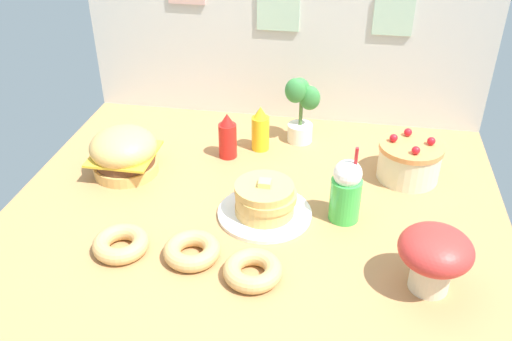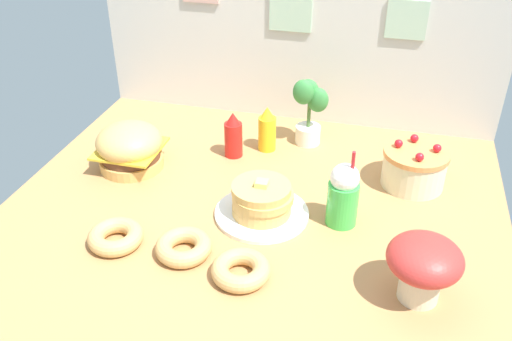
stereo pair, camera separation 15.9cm
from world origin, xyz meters
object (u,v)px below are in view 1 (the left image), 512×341
object	(u,v)px
donut_vanilla	(253,270)
mushroom_stool	(435,254)
pancake_stack	(265,202)
burger	(124,152)
cream_soda_cup	(346,190)
layer_cake	(409,161)
mustard_bottle	(260,130)
donut_pink_glaze	(121,243)
potted_plant	(301,107)
ketchup_bottle	(228,137)
donut_chocolate	(192,250)

from	to	relation	value
donut_vanilla	mushroom_stool	size ratio (longest dim) A/B	0.85
pancake_stack	donut_vanilla	size ratio (longest dim) A/B	1.83
burger	pancake_stack	bearing A→B (deg)	-17.77
pancake_stack	cream_soda_cup	distance (m)	0.32
layer_cake	mushroom_stool	size ratio (longest dim) A/B	1.13
mustard_bottle	donut_vanilla	world-z (taller)	mustard_bottle
layer_cake	donut_pink_glaze	size ratio (longest dim) A/B	1.34
burger	mushroom_stool	world-z (taller)	mushroom_stool
layer_cake	donut_vanilla	bearing A→B (deg)	-126.69
burger	cream_soda_cup	xyz separation A→B (m)	(0.99, -0.18, 0.03)
potted_plant	mushroom_stool	xyz separation A→B (m)	(0.54, -0.96, -0.04)
ketchup_bottle	potted_plant	size ratio (longest dim) A/B	0.66
burger	potted_plant	xyz separation A→B (m)	(0.74, 0.43, 0.08)
ketchup_bottle	donut_vanilla	size ratio (longest dim) A/B	1.08
burger	donut_chocolate	xyz separation A→B (m)	(0.45, -0.52, -0.07)
donut_vanilla	donut_pink_glaze	bearing A→B (deg)	173.62
burger	mushroom_stool	xyz separation A→B (m)	(1.29, -0.53, 0.04)
ketchup_bottle	mustard_bottle	world-z (taller)	same
donut_chocolate	potted_plant	distance (m)	1.00
ketchup_bottle	mustard_bottle	bearing A→B (deg)	35.36
cream_soda_cup	donut_vanilla	size ratio (longest dim) A/B	1.61
pancake_stack	layer_cake	size ratio (longest dim) A/B	1.36
cream_soda_cup	donut_vanilla	xyz separation A→B (m)	(-0.30, -0.40, -0.10)
ketchup_bottle	mustard_bottle	size ratio (longest dim) A/B	1.00
cream_soda_cup	potted_plant	world-z (taller)	potted_plant
donut_vanilla	potted_plant	bearing A→B (deg)	86.98
pancake_stack	potted_plant	bearing A→B (deg)	83.77
cream_soda_cup	mushroom_stool	xyz separation A→B (m)	(0.30, -0.35, 0.01)
layer_cake	donut_vanilla	distance (m)	0.94
donut_chocolate	donut_vanilla	xyz separation A→B (m)	(0.24, -0.07, 0.00)
mustard_bottle	potted_plant	size ratio (longest dim) A/B	0.66
pancake_stack	donut_chocolate	distance (m)	0.37
pancake_stack	donut_vanilla	bearing A→B (deg)	-87.31
pancake_stack	mushroom_stool	size ratio (longest dim) A/B	1.55
mushroom_stool	donut_vanilla	bearing A→B (deg)	-174.67
pancake_stack	mustard_bottle	size ratio (longest dim) A/B	1.70
layer_cake	donut_vanilla	size ratio (longest dim) A/B	1.34
pancake_stack	cream_soda_cup	xyz separation A→B (m)	(0.31, 0.04, 0.07)
ketchup_bottle	donut_vanilla	xyz separation A→B (m)	(0.26, -0.80, -0.07)
pancake_stack	donut_vanilla	world-z (taller)	pancake_stack
ketchup_bottle	donut_chocolate	xyz separation A→B (m)	(0.03, -0.73, -0.07)
ketchup_bottle	cream_soda_cup	bearing A→B (deg)	-35.13
burger	mustard_bottle	world-z (taller)	mustard_bottle
pancake_stack	donut_pink_glaze	distance (m)	0.58
layer_cake	mustard_bottle	bearing A→B (deg)	168.30
ketchup_bottle	cream_soda_cup	distance (m)	0.69
donut_vanilla	mustard_bottle	bearing A→B (deg)	97.96
donut_vanilla	ketchup_bottle	bearing A→B (deg)	108.30
mustard_bottle	pancake_stack	bearing A→B (deg)	-78.47
potted_plant	ketchup_bottle	bearing A→B (deg)	-146.10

